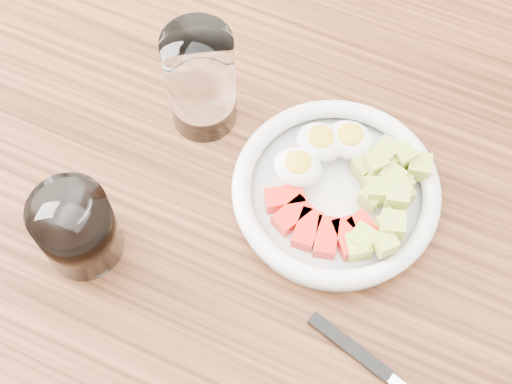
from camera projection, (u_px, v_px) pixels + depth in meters
ground at (258, 371)px, 1.44m from camera, size 4.00×4.00×0.00m
dining_table at (260, 251)px, 0.84m from camera, size 1.50×0.90×0.77m
bowl at (339, 188)px, 0.75m from camera, size 0.22×0.22×0.06m
fork at (372, 364)px, 0.68m from camera, size 0.19×0.06×0.01m
water_glass at (201, 81)px, 0.75m from camera, size 0.07×0.07×0.13m
coffee_glass at (77, 229)px, 0.70m from camera, size 0.08×0.08×0.09m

